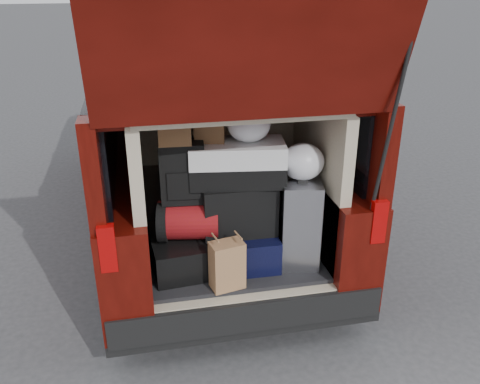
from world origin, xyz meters
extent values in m
plane|color=#333335|center=(0.00, 0.00, 0.00)|extent=(80.00, 80.00, 0.00)
cylinder|color=black|center=(-0.82, 0.40, 0.32)|extent=(0.24, 0.64, 0.64)
cylinder|color=black|center=(0.82, 0.40, 0.32)|extent=(0.24, 0.64, 0.64)
cylinder|color=black|center=(-0.82, 3.70, 0.32)|extent=(0.24, 0.64, 0.64)
cylinder|color=black|center=(0.82, 3.70, 0.32)|extent=(0.24, 0.64, 0.64)
cube|color=black|center=(0.00, 2.08, 0.26)|extent=(1.90, 4.85, 0.08)
cube|color=#3F0804|center=(-0.79, 2.08, 0.70)|extent=(0.33, 4.85, 0.80)
cube|color=#3F0804|center=(0.79, 2.08, 0.70)|extent=(0.33, 4.85, 0.80)
cube|color=#3F0804|center=(0.00, 2.08, 1.73)|extent=(1.82, 4.46, 0.10)
cube|color=black|center=(-0.88, 1.97, 1.44)|extent=(0.12, 4.25, 0.68)
cube|color=black|center=(0.88, 1.97, 1.44)|extent=(0.12, 4.25, 0.68)
cube|color=black|center=(0.00, -0.29, 0.40)|extent=(1.86, 0.16, 0.22)
cube|color=#990505|center=(-0.86, -0.33, 1.02)|extent=(0.10, 0.06, 0.30)
cube|color=#990505|center=(0.86, -0.33, 1.02)|extent=(0.10, 0.06, 0.30)
cube|color=black|center=(0.00, 0.28, 0.52)|extent=(1.24, 1.05, 0.06)
cube|color=#C4B497|center=(-0.66, 0.28, 1.12)|extent=(0.08, 1.05, 1.15)
cube|color=#C4B497|center=(0.66, 0.28, 1.12)|extent=(0.08, 1.05, 1.15)
cube|color=#C4B497|center=(0.00, 0.83, 1.12)|extent=(1.34, 0.06, 1.15)
cube|color=#C4B497|center=(0.00, 0.28, 1.73)|extent=(1.34, 1.05, 0.06)
cube|color=#3F0804|center=(0.00, -0.46, 2.26)|extent=(1.75, 0.38, 1.02)
cylinder|color=black|center=(0.84, -0.40, 1.65)|extent=(0.02, 0.90, 0.76)
cube|color=black|center=(0.00, 0.28, 0.28)|extent=(1.24, 1.05, 0.55)
cube|color=black|center=(-0.39, 0.17, 0.67)|extent=(0.48, 0.63, 0.24)
cube|color=black|center=(0.06, 0.16, 0.67)|extent=(0.47, 0.57, 0.24)
cube|color=silver|center=(0.46, 0.09, 0.87)|extent=(0.35, 0.47, 0.64)
cube|color=#AE7A4E|center=(-0.12, -0.18, 0.72)|extent=(0.24, 0.18, 0.34)
cube|color=maroon|center=(-0.34, 0.13, 0.92)|extent=(0.46, 0.34, 0.27)
cube|color=black|center=(0.02, 0.14, 0.98)|extent=(0.52, 0.31, 0.37)
cube|color=black|center=(-0.36, 0.16, 1.27)|extent=(0.31, 0.21, 0.42)
cube|color=white|center=(0.02, 0.17, 1.31)|extent=(0.69, 0.42, 0.29)
cube|color=brown|center=(-0.40, 0.15, 1.58)|extent=(0.22, 0.19, 0.19)
cube|color=brown|center=(-0.15, 0.25, 1.56)|extent=(0.23, 0.20, 0.20)
ellipsoid|color=white|center=(0.10, 0.17, 1.57)|extent=(0.31, 0.29, 0.23)
ellipsoid|color=white|center=(0.46, 0.07, 1.32)|extent=(0.32, 0.30, 0.26)
camera|label=1|loc=(-0.62, -3.03, 2.54)|focal=38.00mm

